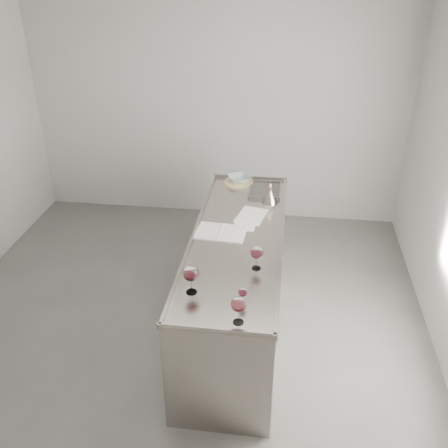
# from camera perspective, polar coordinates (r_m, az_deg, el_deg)

# --- Properties ---
(room_shell) EXTENTS (4.54, 5.04, 2.84)m
(room_shell) POSITION_cam_1_polar(r_m,az_deg,el_deg) (3.77, -6.47, 2.80)
(room_shell) COLOR #4F4D4A
(room_shell) RESTS_ON ground
(counter) EXTENTS (0.77, 2.42, 0.97)m
(counter) POSITION_cam_1_polar(r_m,az_deg,el_deg) (4.43, 1.45, -6.64)
(counter) COLOR gray
(counter) RESTS_ON ground
(wine_glass_left) EXTENTS (0.11, 0.11, 0.22)m
(wine_glass_left) POSITION_cam_1_polar(r_m,az_deg,el_deg) (3.45, -3.81, -5.73)
(wine_glass_left) COLOR white
(wine_glass_left) RESTS_ON counter
(wine_glass_middle) EXTENTS (0.10, 0.10, 0.20)m
(wine_glass_middle) POSITION_cam_1_polar(r_m,az_deg,el_deg) (3.19, 1.67, -9.21)
(wine_glass_middle) COLOR white
(wine_glass_middle) RESTS_ON counter
(wine_glass_right) EXTENTS (0.10, 0.10, 0.19)m
(wine_glass_right) POSITION_cam_1_polar(r_m,az_deg,el_deg) (3.71, 3.77, -3.32)
(wine_glass_right) COLOR white
(wine_glass_right) RESTS_ON counter
(wine_glass_small) EXTENTS (0.06, 0.06, 0.13)m
(wine_glass_small) POSITION_cam_1_polar(r_m,az_deg,el_deg) (3.38, 2.16, -7.83)
(wine_glass_small) COLOR white
(wine_glass_small) RESTS_ON counter
(notebook) EXTENTS (0.43, 0.32, 0.02)m
(notebook) POSITION_cam_1_polar(r_m,az_deg,el_deg) (4.22, -0.37, -0.94)
(notebook) COLOR white
(notebook) RESTS_ON counter
(loose_paper_top) EXTENTS (0.30, 0.38, 0.00)m
(loose_paper_top) POSITION_cam_1_polar(r_m,az_deg,el_deg) (4.50, 3.15, 0.97)
(loose_paper_top) COLOR white
(loose_paper_top) RESTS_ON counter
(loose_paper_under) EXTENTS (0.21, 0.28, 0.00)m
(loose_paper_under) POSITION_cam_1_polar(r_m,az_deg,el_deg) (4.36, 2.48, 0.07)
(loose_paper_under) COLOR silver
(loose_paper_under) RESTS_ON counter
(trivet) EXTENTS (0.34, 0.34, 0.02)m
(trivet) POSITION_cam_1_polar(r_m,az_deg,el_deg) (5.13, 1.69, 4.85)
(trivet) COLOR beige
(trivet) RESTS_ON counter
(ceramic_bowl) EXTENTS (0.27, 0.27, 0.05)m
(ceramic_bowl) POSITION_cam_1_polar(r_m,az_deg,el_deg) (5.12, 1.70, 5.21)
(ceramic_bowl) COLOR #92A2AA
(ceramic_bowl) RESTS_ON trivet
(wine_funnel) EXTENTS (0.15, 0.15, 0.21)m
(wine_funnel) POSITION_cam_1_polar(r_m,az_deg,el_deg) (4.71, 5.26, 3.12)
(wine_funnel) COLOR #9E958C
(wine_funnel) RESTS_ON counter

